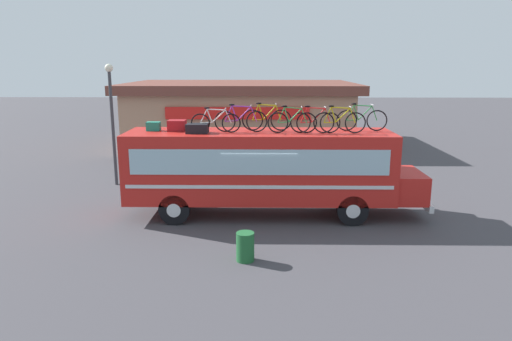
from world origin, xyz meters
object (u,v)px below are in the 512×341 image
luggage_bag_1 (153,126)px  street_lamp (112,111)px  rooftop_bicycle_5 (315,122)px  rooftop_bicycle_6 (339,122)px  rooftop_bicycle_7 (362,119)px  trash_bin (245,247)px  rooftop_bicycle_3 (267,119)px  luggage_bag_3 (197,128)px  bus (266,167)px  rooftop_bicycle_4 (292,122)px  rooftop_bicycle_2 (241,120)px  luggage_bag_2 (177,125)px  rooftop_bicycle_1 (216,122)px

luggage_bag_1 → street_lamp: street_lamp is taller
rooftop_bicycle_5 → rooftop_bicycle_6: size_ratio=0.96×
rooftop_bicycle_7 → trash_bin: bearing=-132.3°
rooftop_bicycle_3 → luggage_bag_3: bearing=-164.9°
rooftop_bicycle_3 → trash_bin: rooftop_bicycle_3 is taller
bus → luggage_bag_3: size_ratio=14.24×
bus → rooftop_bicycle_4: 1.89m
bus → rooftop_bicycle_3: (0.02, 0.29, 1.66)m
rooftop_bicycle_3 → street_lamp: (-6.73, 3.98, -0.14)m
street_lamp → rooftop_bicycle_2: bearing=-36.6°
rooftop_bicycle_5 → street_lamp: street_lamp is taller
bus → rooftop_bicycle_2: size_ratio=5.74×
rooftop_bicycle_2 → rooftop_bicycle_4: 1.77m
luggage_bag_3 → rooftop_bicycle_2: size_ratio=0.40×
luggage_bag_2 → rooftop_bicycle_4: rooftop_bicycle_4 is taller
luggage_bag_1 → rooftop_bicycle_3: size_ratio=0.27×
bus → rooftop_bicycle_3: size_ratio=6.00×
rooftop_bicycle_2 → trash_bin: bearing=-85.8°
rooftop_bicycle_5 → rooftop_bicycle_4: bearing=-177.9°
luggage_bag_2 → rooftop_bicycle_1: bearing=-16.5°
bus → rooftop_bicycle_7: (3.34, 0.27, 1.65)m
luggage_bag_1 → rooftop_bicycle_7: size_ratio=0.26×
rooftop_bicycle_5 → rooftop_bicycle_7: (1.68, 0.54, 0.01)m
trash_bin → luggage_bag_3: bearing=115.4°
luggage_bag_2 → rooftop_bicycle_3: rooftop_bicycle_3 is taller
street_lamp → rooftop_bicycle_4: bearing=-31.1°
luggage_bag_3 → rooftop_bicycle_2: 1.51m
bus → street_lamp: street_lamp is taller
rooftop_bicycle_3 → bus: bearing=-94.6°
luggage_bag_1 → street_lamp: size_ratio=0.09×
bus → rooftop_bicycle_7: 3.74m
luggage_bag_2 → trash_bin: luggage_bag_2 is taller
luggage_bag_3 → rooftop_bicycle_4: size_ratio=0.44×
street_lamp → rooftop_bicycle_6: bearing=-26.5°
luggage_bag_1 → rooftop_bicycle_5: size_ratio=0.27×
bus → rooftop_bicycle_3: 1.68m
rooftop_bicycle_2 → trash_bin: rooftop_bicycle_2 is taller
luggage_bag_1 → rooftop_bicycle_4: rooftop_bicycle_4 is taller
rooftop_bicycle_4 → street_lamp: (-7.59, 4.58, -0.12)m
rooftop_bicycle_7 → rooftop_bicycle_4: bearing=-167.0°
bus → rooftop_bicycle_4: (0.88, -0.30, 1.64)m
rooftop_bicycle_6 → street_lamp: bearing=153.5°
luggage_bag_1 → trash_bin: bearing=-51.4°
rooftop_bicycle_1 → street_lamp: bearing=138.0°
rooftop_bicycle_6 → trash_bin: 5.68m
rooftop_bicycle_4 → rooftop_bicycle_7: size_ratio=0.94×
luggage_bag_3 → luggage_bag_2: bearing=145.8°
luggage_bag_2 → rooftop_bicycle_1: (1.40, -0.42, 0.18)m
bus → trash_bin: bus is taller
rooftop_bicycle_4 → street_lamp: bearing=148.9°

